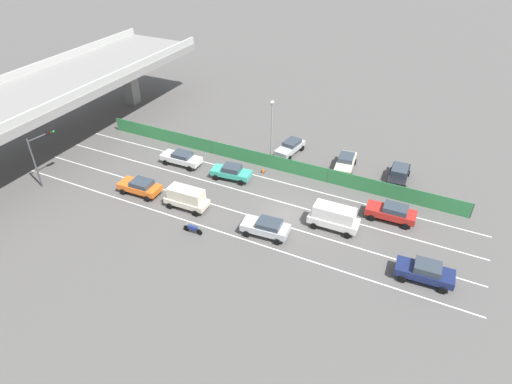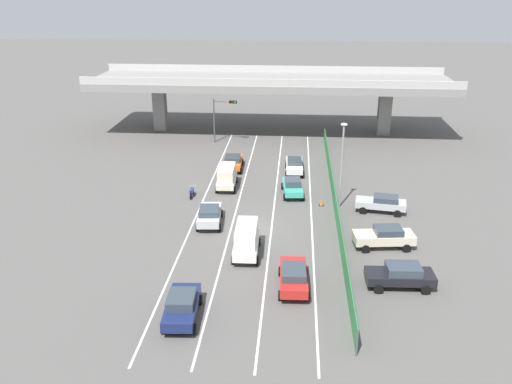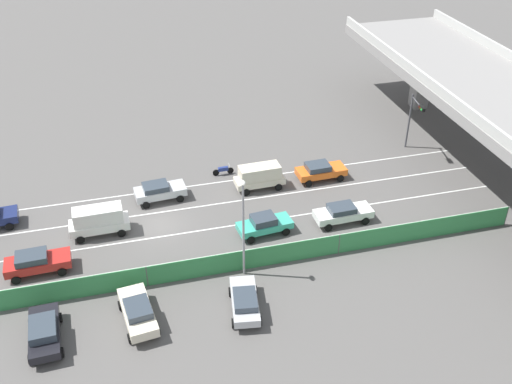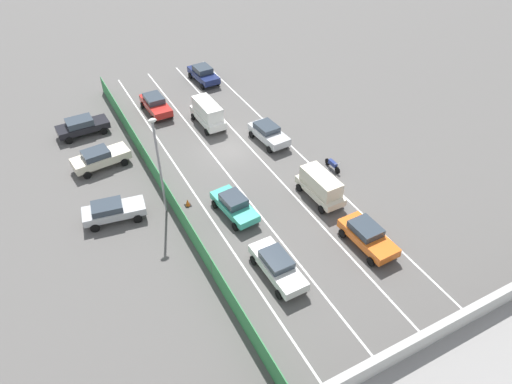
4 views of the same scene
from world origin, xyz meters
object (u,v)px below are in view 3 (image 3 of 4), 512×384
Objects in this scene: parked_wagon_silver at (245,301)px; traffic_light at (414,115)px; motorcycle at (223,170)px; parked_sedan_dark at (44,332)px; car_sedan_red at (36,262)px; car_van_cream at (260,176)px; car_van_white at (99,220)px; car_taxi_orange at (320,170)px; car_sedan_silver at (159,191)px; street_lamp at (243,220)px; car_taxi_teal at (264,224)px; car_hatchback_white at (343,213)px; parked_sedan_cream at (138,312)px; traffic_cone at (242,256)px.

traffic_light is (-17.10, 20.68, 3.07)m from parked_wagon_silver.
motorcycle is 22.71m from parked_sedan_dark.
traffic_light is (-9.43, 34.10, 3.02)m from car_sedan_red.
car_van_cream is at bearing 40.70° from motorcycle.
car_van_white is 1.03× the size of car_taxi_orange.
car_sedan_silver is at bearing -92.32° from car_van_cream.
car_sedan_silver is at bearing -66.30° from motorcycle.
car_sedan_silver is at bearing -84.75° from traffic_light.
car_van_white reaches higher than parked_sedan_dark.
parked_sedan_dark is (7.16, 0.73, -0.01)m from car_sedan_red.
traffic_light is 0.72× the size of street_lamp.
car_taxi_teal is 12.88m from car_van_white.
car_sedan_silver is 10.05m from car_taxi_teal.
car_sedan_red is at bearing -89.58° from car_hatchback_white.
parked_wagon_silver is (11.26, 8.88, -0.44)m from car_van_white.
motorcycle is at bearing -172.71° from car_taxi_teal.
car_hatchback_white is at bearing 127.95° from parked_wagon_silver.
traffic_light is (-2.60, 15.74, 2.71)m from car_van_cream.
car_hatchback_white is at bearing 79.80° from car_van_white.
car_taxi_orange is at bearing 143.94° from parked_wagon_silver.
car_van_white is (-3.58, 4.55, 0.39)m from car_sedan_red.
parked_sedan_cream is (6.92, 6.52, 0.00)m from car_sedan_red.
parked_sedan_cream is at bearing -12.55° from car_sedan_silver.
car_sedan_red reaches higher than car_hatchback_white.
car_hatchback_white is at bearing 106.01° from traffic_cone.
car_sedan_red is 1.00× the size of parked_sedan_dark.
car_van_white is 14.34m from parked_wagon_silver.
parked_sedan_dark is (7.33, -22.75, 0.04)m from car_hatchback_white.
car_van_cream is 0.95× the size of parked_wagon_silver.
car_taxi_orange is 0.80× the size of traffic_light.
parked_sedan_cream is at bearing -28.84° from motorcycle.
car_sedan_silver is 0.96× the size of car_van_white.
car_sedan_red is at bearing -105.70° from street_lamp.
traffic_cone is (11.83, -19.60, -3.66)m from traffic_light.
car_taxi_orange reaches higher than parked_wagon_silver.
traffic_light is 23.96m from street_lamp.
car_hatchback_white is at bearing -4.46° from car_taxi_orange.
traffic_light is 23.19m from traffic_cone.
car_taxi_teal reaches higher than car_taxi_orange.
traffic_light reaches higher than car_van_white.
car_van_white is at bearing -127.95° from street_lamp.
car_hatchback_white is 2.42× the size of motorcycle.
car_hatchback_white reaches higher than motorcycle.
parked_wagon_silver is at bearing 60.24° from car_sedan_red.
parked_wagon_silver is at bearing -7.59° from motorcycle.
street_lamp is (11.19, 4.62, 3.80)m from car_sedan_silver.
parked_wagon_silver is at bearing -11.53° from traffic_cone.
car_hatchback_white is 7.82× the size of traffic_cone.
car_sedan_red is (0.29, -16.99, 0.04)m from car_taxi_teal.
car_van_cream is 0.98× the size of car_taxi_orange.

